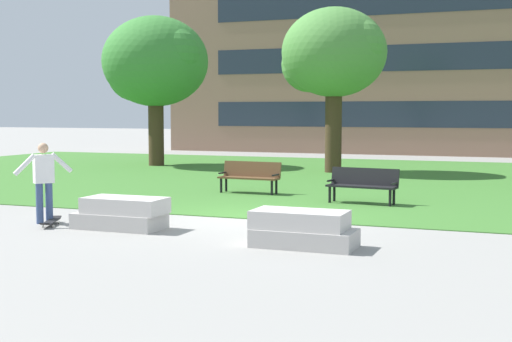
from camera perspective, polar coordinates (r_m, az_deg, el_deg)
ground_plane at (r=15.72m, az=-0.73°, el=-3.88°), size 140.00×140.00×0.00m
grass_lawn at (r=25.21m, az=7.73°, el=-0.61°), size 40.00×20.00×0.02m
concrete_block_center at (r=14.67m, az=-10.67°, el=-3.37°), size 1.87×0.90×0.64m
concrete_block_left at (r=12.54m, az=3.72°, el=-4.69°), size 1.82×0.90×0.64m
person_skateboarder at (r=15.69m, az=-16.62°, el=-0.52°), size 0.70×1.23×1.71m
skateboard at (r=15.45m, az=-16.09°, el=-3.90°), size 0.58×1.02×0.14m
park_bench_near_left at (r=20.49m, az=-0.48°, el=-0.33°), size 1.83×0.64×0.90m
park_bench_near_right at (r=18.39m, az=8.55°, el=-0.97°), size 1.85×0.73×0.90m
tree_far_right at (r=27.69m, az=6.17°, el=9.23°), size 4.21×4.01×6.29m
tree_near_right at (r=31.27m, az=-8.14°, el=8.53°), size 4.78×4.55×6.42m
building_facade_distant at (r=39.80m, az=10.06°, el=9.46°), size 25.38×1.03×11.29m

